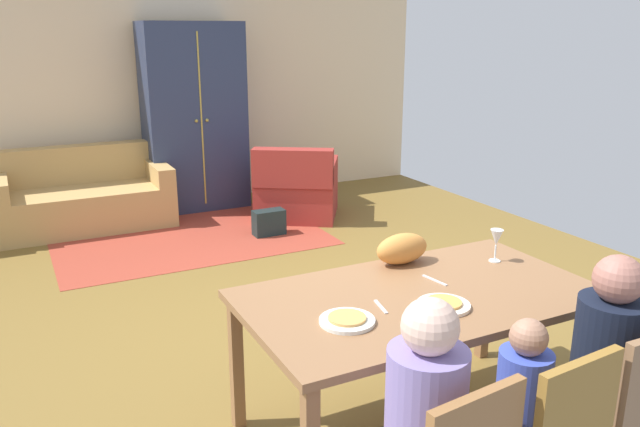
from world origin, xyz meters
TOP-DOWN VIEW (x-y plane):
  - ground_plane at (0.00, 0.49)m, footprint 6.44×6.17m
  - back_wall at (0.00, 3.62)m, footprint 6.44×0.10m
  - dining_table at (-0.08, -1.49)m, footprint 1.76×0.98m
  - plate_near_man at (-0.57, -1.61)m, footprint 0.25×0.25m
  - pizza_near_man at (-0.57, -1.61)m, footprint 0.17×0.17m
  - plate_near_child at (-0.08, -1.67)m, footprint 0.25×0.25m
  - pizza_near_child at (-0.08, -1.67)m, footprint 0.17×0.17m
  - wine_glass at (0.55, -1.31)m, footprint 0.07×0.07m
  - fork at (-0.35, -1.54)m, footprint 0.05×0.15m
  - knife at (0.07, -1.39)m, footprint 0.04×0.17m
  - person_child at (-0.09, -2.17)m, footprint 0.22×0.29m
  - dining_chair_woman at (0.40, -2.34)m, footprint 0.43×0.43m
  - person_woman at (0.40, -2.16)m, footprint 0.30×0.40m
  - cat at (0.07, -1.09)m, footprint 0.33×0.17m
  - area_rug at (-0.28, 2.16)m, footprint 2.60×1.80m
  - couch at (-1.15, 3.01)m, footprint 1.75×0.86m
  - armchair at (0.99, 2.31)m, footprint 1.18×1.18m
  - armoire at (0.14, 3.23)m, footprint 1.10×0.59m
  - handbag at (0.47, 1.86)m, footprint 0.32×0.16m

SIDE VIEW (x-z plane):
  - ground_plane at x=0.00m, z-range -0.02..0.00m
  - area_rug at x=-0.28m, z-range 0.00..0.01m
  - handbag at x=0.47m, z-range 0.00..0.26m
  - couch at x=-1.15m, z-range -0.11..0.71m
  - armchair at x=0.99m, z-range -0.09..0.73m
  - person_child at x=-0.09m, z-range -0.03..0.89m
  - dining_chair_woman at x=0.40m, z-range 0.06..0.93m
  - person_woman at x=0.40m, z-range -0.04..1.07m
  - dining_table at x=-0.08m, z-range 0.31..1.07m
  - fork at x=-0.35m, z-range 0.76..0.77m
  - knife at x=0.07m, z-range 0.76..0.77m
  - plate_near_man at x=-0.57m, z-range 0.76..0.78m
  - plate_near_child at x=-0.08m, z-range 0.76..0.78m
  - pizza_near_man at x=-0.57m, z-range 0.78..0.79m
  - pizza_near_child at x=-0.08m, z-range 0.78..0.79m
  - cat at x=0.07m, z-range 0.76..0.93m
  - wine_glass at x=0.55m, z-range 0.80..0.99m
  - armoire at x=0.14m, z-range 0.00..2.10m
  - back_wall at x=0.00m, z-range 0.00..2.70m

